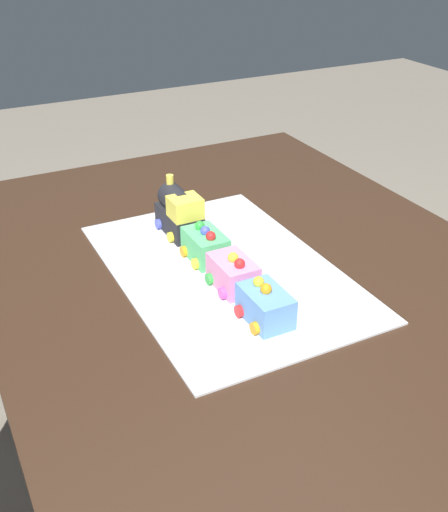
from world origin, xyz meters
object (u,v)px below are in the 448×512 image
cake_locomotive (179,212)px  cake_car_tanker_mint_green (205,245)px  dining_table (254,318)px  cake_car_flatbed_sky_blue (265,305)px  cake_car_hopper_bubblegum (233,273)px

cake_locomotive → cake_car_tanker_mint_green: cake_locomotive is taller
dining_table → cake_locomotive: (-0.22, -0.06, 0.16)m
cake_car_tanker_mint_green → cake_car_flatbed_sky_blue: size_ratio=1.00×
cake_locomotive → dining_table: bearing=16.1°
cake_car_tanker_mint_green → cake_car_flatbed_sky_blue: same height
cake_car_flatbed_sky_blue → cake_locomotive: bearing=180.0°
cake_locomotive → cake_car_flatbed_sky_blue: (0.36, 0.00, -0.02)m
dining_table → cake_car_flatbed_sky_blue: 0.21m
cake_car_hopper_bubblegum → cake_car_tanker_mint_green: bearing=-180.0°
cake_car_hopper_bubblegum → cake_car_flatbed_sky_blue: same height
cake_locomotive → cake_car_hopper_bubblegum: (0.25, 0.00, -0.02)m
dining_table → cake_locomotive: size_ratio=10.00×
cake_car_hopper_bubblegum → cake_car_flatbed_sky_blue: size_ratio=1.00×
dining_table → cake_car_tanker_mint_green: 0.18m
cake_car_tanker_mint_green → cake_car_flatbed_sky_blue: bearing=0.0°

